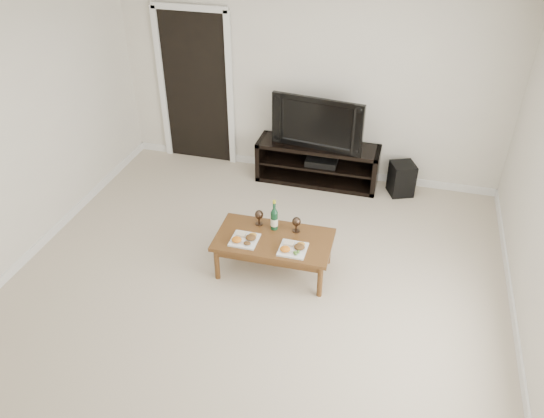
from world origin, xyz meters
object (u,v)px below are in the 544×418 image
at_px(subwoofer, 402,179).
at_px(coffee_table, 274,254).
at_px(media_console, 317,163).
at_px(television, 320,120).

distance_m(subwoofer, coffee_table, 2.24).
bearing_deg(coffee_table, subwoofer, 58.45).
distance_m(media_console, television, 0.61).
relative_size(subwoofer, coffee_table, 0.36).
distance_m(television, subwoofer, 1.29).
distance_m(media_console, subwoofer, 1.10).
xyz_separation_m(subwoofer, coffee_table, (-1.17, -1.91, -0.00)).
bearing_deg(subwoofer, media_console, 156.79).
xyz_separation_m(television, coffee_table, (-0.07, -1.91, -0.68)).
height_order(media_console, television, television).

